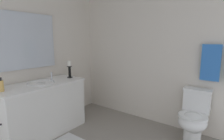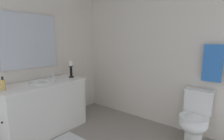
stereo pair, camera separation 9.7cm
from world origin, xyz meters
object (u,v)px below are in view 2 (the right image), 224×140
Objects in this scene: sink_basin at (43,85)px; mirror at (30,41)px; toilet at (195,118)px; soap_bottle at (3,85)px; towel_near_vanity at (213,63)px; vanity_cabinet at (44,107)px; candle_holder_tall at (71,69)px.

mirror is at bearing -179.80° from sink_basin.
toilet is at bearing 27.59° from mirror.
towel_near_vanity is (2.07, 1.91, 0.25)m from soap_bottle.
soap_bottle is 0.24× the size of toilet.
vanity_cabinet is 2.58m from towel_near_vanity.
soap_bottle is 2.64m from toilet.
vanity_cabinet is at bearing -0.01° from mirror.
candle_holder_tall is (0.04, 0.52, 0.19)m from sink_basin.
vanity_cabinet is 0.77m from candle_holder_tall.
towel_near_vanity is at bearing 30.19° from mirror.
vanity_cabinet is 1.07m from mirror.
mirror reaches higher than toilet.
sink_basin is 2.50m from towel_near_vanity.
soap_bottle is at bearing -137.38° from towel_near_vanity.
towel_near_vanity is (2.35, 1.37, -0.30)m from mirror.
candle_holder_tall is at bearing 58.54° from mirror.
soap_bottle reaches higher than vanity_cabinet.
soap_bottle is 2.83m from towel_near_vanity.
towel_near_vanity is (2.07, 1.36, 0.36)m from sink_basin.
mirror reaches higher than vanity_cabinet.
mirror reaches higher than soap_bottle.
sink_basin is 0.55m from soap_bottle.
toilet is 0.81m from towel_near_vanity.
towel_near_vanity reaches higher than soap_bottle.
vanity_cabinet is at bearing -90.00° from sink_basin.
vanity_cabinet is 7.16× the size of soap_bottle.
towel_near_vanity reaches higher than candle_holder_tall.
vanity_cabinet is 4.47× the size of candle_holder_tall.
mirror reaches higher than towel_near_vanity.
mirror is (-0.28, -0.00, 0.66)m from sink_basin.
toilet is 1.44× the size of towel_near_vanity.
candle_holder_tall is at bearing -161.49° from toilet.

